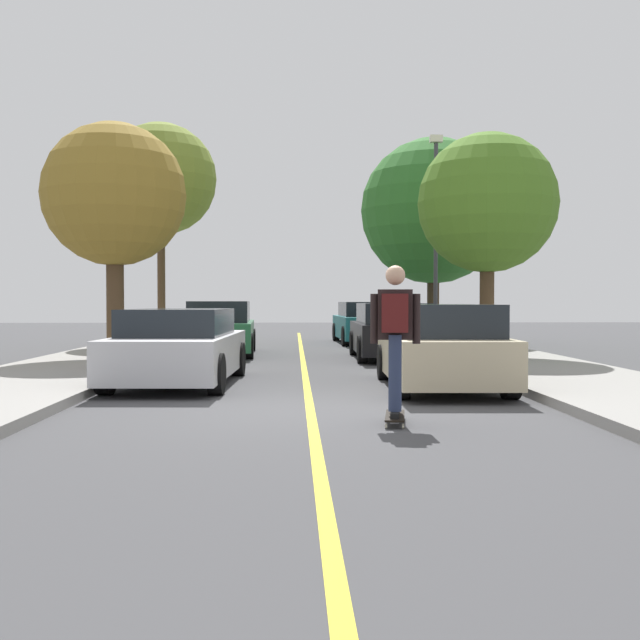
% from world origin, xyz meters
% --- Properties ---
extents(ground, '(80.00, 80.00, 0.00)m').
position_xyz_m(ground, '(0.00, 0.00, 0.00)').
color(ground, '#424244').
extents(center_line, '(0.12, 39.20, 0.01)m').
position_xyz_m(center_line, '(0.00, 4.00, 0.00)').
color(center_line, gold).
rests_on(center_line, ground).
extents(parked_car_left_nearest, '(2.05, 4.38, 1.30)m').
position_xyz_m(parked_car_left_nearest, '(-2.19, 2.95, 0.64)').
color(parked_car_left_nearest, '#B7B7BC').
rests_on(parked_car_left_nearest, ground).
extents(parked_car_left_near, '(1.96, 4.47, 1.43)m').
position_xyz_m(parked_car_left_near, '(-2.18, 10.04, 0.70)').
color(parked_car_left_near, '#1E5B33').
rests_on(parked_car_left_near, ground).
extents(parked_car_right_nearest, '(1.92, 4.21, 1.38)m').
position_xyz_m(parked_car_right_nearest, '(2.18, 2.19, 0.69)').
color(parked_car_right_nearest, '#BCAD89').
rests_on(parked_car_right_nearest, ground).
extents(parked_car_right_near, '(1.88, 4.07, 1.38)m').
position_xyz_m(parked_car_right_near, '(2.19, 8.39, 0.69)').
color(parked_car_right_near, black).
rests_on(parked_car_right_near, ground).
extents(parked_car_right_far, '(2.00, 4.72, 1.41)m').
position_xyz_m(parked_car_right_far, '(2.19, 15.36, 0.69)').
color(parked_car_right_far, '#196066').
rests_on(parked_car_right_far, ground).
extents(street_tree_left_nearest, '(3.30, 3.30, 5.41)m').
position_xyz_m(street_tree_left_nearest, '(-4.36, 7.51, 3.87)').
color(street_tree_left_nearest, '#4C3823').
rests_on(street_tree_left_nearest, sidewalk_left).
extents(street_tree_left_near, '(3.46, 3.46, 6.83)m').
position_xyz_m(street_tree_left_near, '(-4.36, 13.51, 5.22)').
color(street_tree_left_near, '#4C3823').
rests_on(street_tree_left_near, sidewalk_left).
extents(street_tree_right_nearest, '(3.30, 3.30, 5.26)m').
position_xyz_m(street_tree_right_nearest, '(4.36, 7.59, 3.73)').
color(street_tree_right_nearest, '#4C3823').
rests_on(street_tree_right_nearest, sidewalk_right).
extents(street_tree_right_near, '(4.76, 4.76, 6.63)m').
position_xyz_m(street_tree_right_near, '(4.36, 14.40, 4.38)').
color(street_tree_right_near, '#3D2D1E').
rests_on(street_tree_right_near, sidewalk_right).
extents(fire_hydrant, '(0.20, 0.20, 0.70)m').
position_xyz_m(fire_hydrant, '(-3.69, 5.16, 0.49)').
color(fire_hydrant, '#B2140F').
rests_on(fire_hydrant, sidewalk_left).
extents(streetlamp, '(0.36, 0.24, 6.13)m').
position_xyz_m(streetlamp, '(3.94, 11.78, 3.61)').
color(streetlamp, '#38383D').
rests_on(streetlamp, sidewalk_right).
extents(skateboard, '(0.34, 0.86, 0.10)m').
position_xyz_m(skateboard, '(0.97, -1.26, 0.09)').
color(skateboard, black).
rests_on(skateboard, ground).
extents(skateboarder, '(0.59, 0.71, 1.74)m').
position_xyz_m(skateboarder, '(0.96, -1.30, 1.10)').
color(skateboarder, black).
rests_on(skateboarder, skateboard).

